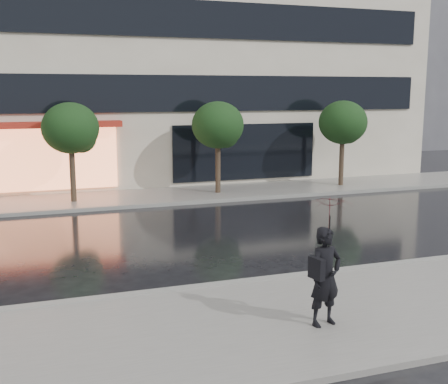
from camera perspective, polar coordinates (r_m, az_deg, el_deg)
name	(u,v)px	position (r m, az deg, el deg)	size (l,w,h in m)	color
ground	(231,273)	(13.97, 0.69, -8.19)	(120.00, 120.00, 0.00)	black
sidewalk_near	(288,321)	(11.14, 6.48, -12.86)	(60.00, 4.50, 0.12)	slate
sidewalk_far	(148,197)	(23.57, -7.75, -0.50)	(60.00, 3.50, 0.12)	slate
curb_near	(245,283)	(13.06, 2.19, -9.21)	(60.00, 0.25, 0.14)	gray
curb_far	(157,205)	(21.88, -6.84, -1.29)	(60.00, 0.25, 0.14)	gray
office_building	(114,1)	(31.11, -11.13, 18.54)	(30.00, 12.76, 18.00)	beige
bg_building_right	(411,47)	(50.79, 18.45, 13.79)	(12.00, 12.00, 16.00)	#4C4C54
tree_mid_west	(72,130)	(22.61, -15.17, 6.10)	(2.20, 2.20, 3.99)	#33261C
tree_mid_east	(219,127)	(23.78, -0.51, 6.64)	(2.20, 2.20, 3.99)	#33261C
tree_far_east	(344,124)	(26.31, 12.06, 6.77)	(2.20, 2.20, 3.99)	#33261C
pedestrian_with_umbrella	(327,249)	(10.46, 10.47, -5.69)	(0.97, 0.98, 2.42)	black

